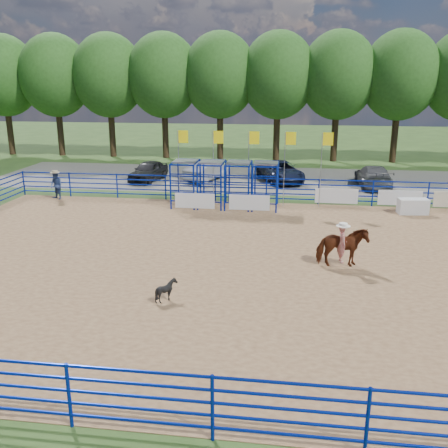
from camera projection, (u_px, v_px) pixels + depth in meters
The scene contains 14 objects.
ground at pixel (252, 264), 19.62m from camera, with size 120.00×120.00×0.00m, color #3A5923.
arena_dirt at pixel (252, 264), 19.62m from camera, with size 30.00×20.00×0.02m, color #9C764E.
gravel_strip at pixel (271, 179), 35.77m from camera, with size 40.00×10.00×0.01m, color slate.
announcer_table at pixel (413, 206), 26.65m from camera, with size 1.54×0.72×0.82m, color silver.
horse_and_rider at pixel (342, 245), 19.06m from camera, with size 1.97×1.09×2.48m.
calf at pixel (166, 290), 16.26m from camera, with size 0.60×0.68×0.75m, color black.
spectator_cowboy at pixel (56, 185), 29.73m from camera, with size 1.00×0.93×1.71m.
car_a at pixel (148, 171), 35.17m from camera, with size 1.64×4.07×1.39m, color black.
car_b at pixel (207, 170), 35.39m from camera, with size 1.47×4.22×1.39m, color gray.
car_c at pixel (280, 171), 34.99m from camera, with size 2.31×5.01×1.39m, color #141A33.
car_d at pixel (373, 176), 33.29m from camera, with size 1.98×4.86×1.41m, color #515254.
perimeter_fence at pixel (253, 246), 19.41m from camera, with size 30.10×20.10×1.50m.
chute_assembly at pixel (231, 185), 27.91m from camera, with size 19.32×2.41×4.20m.
treeline at pixel (278, 71), 42.19m from camera, with size 56.40×6.40×11.24m.
Camera 1 is at (1.37, -18.35, 7.07)m, focal length 40.00 mm.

